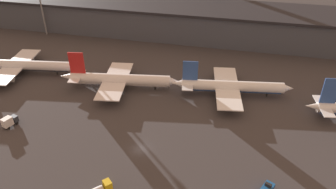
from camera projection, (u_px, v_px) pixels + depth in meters
name	position (u px, v px, depth m)	size (l,w,h in m)	color
ground	(140.00, 149.00, 90.48)	(600.00, 600.00, 0.00)	#383538
terminal_building	(194.00, 21.00, 158.04)	(245.44, 29.65, 14.64)	#3D424C
airplane_0	(19.00, 65.00, 126.38)	(48.27, 30.82, 12.07)	silver
airplane_1	(119.00, 80.00, 116.65)	(43.31, 28.13, 13.46)	silver
airplane_2	(231.00, 87.00, 112.80)	(42.21, 29.65, 12.38)	white
service_vehicle_3	(9.00, 121.00, 98.25)	(3.37, 5.00, 3.38)	#282D38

